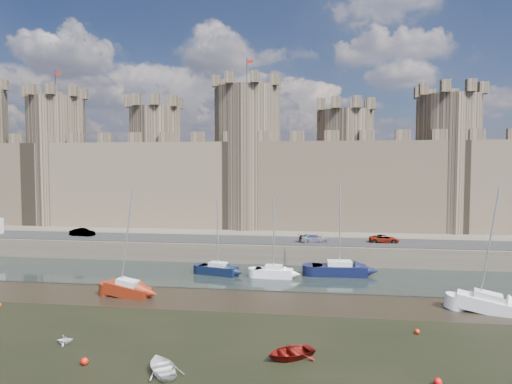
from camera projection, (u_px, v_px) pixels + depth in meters
ground at (101, 362)px, 29.56m from camera, size 160.00×160.00×0.00m
water_channel at (198, 274)px, 53.29m from camera, size 160.00×12.00×0.08m
quay at (247, 224)px, 88.81m from camera, size 160.00×60.00×2.50m
road at (217, 239)px, 63.03m from camera, size 160.00×7.00×0.10m
castle at (232, 172)px, 76.43m from camera, size 108.50×11.00×29.00m
car_1 at (82, 232)px, 65.74m from camera, size 3.68×1.59×1.18m
car_2 at (314, 238)px, 60.48m from camera, size 4.32×2.77×1.16m
car_3 at (384, 239)px, 60.10m from camera, size 3.90×1.85×1.07m
sailboat_1 at (218, 269)px, 52.86m from camera, size 4.82×2.85×9.07m
sailboat_2 at (274, 272)px, 51.45m from camera, size 4.29×1.84×9.10m
sailboat_3 at (339, 269)px, 52.44m from camera, size 6.22×2.63×10.75m
sailboat_4 at (128, 289)px, 44.34m from camera, size 4.67×2.38×10.42m
sailboat_5 at (488, 303)px, 39.59m from camera, size 5.41×3.38×10.90m
dinghy_2 at (163, 368)px, 28.01m from camera, size 3.53×3.73×0.63m
dinghy_3 at (65, 340)px, 32.49m from camera, size 1.30×1.14×0.65m
dinghy_4 at (290, 353)px, 30.11m from camera, size 4.22×4.01×0.71m
buoy_3 at (417, 331)px, 34.44m from camera, size 0.40×0.40×0.40m
buoy_4 at (85, 361)px, 29.10m from camera, size 0.49×0.49×0.49m
buoy_5 at (438, 382)px, 26.35m from camera, size 0.47×0.47×0.47m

